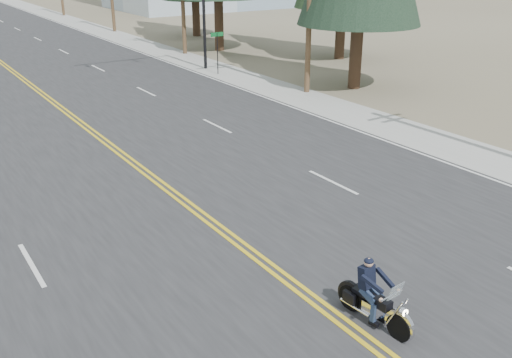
% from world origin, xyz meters
% --- Properties ---
extents(sidewalk_right, '(3.00, 200.00, 0.01)m').
position_xyz_m(sidewalk_right, '(11.50, 70.00, 0.01)').
color(sidewalk_right, '#A5A5A0').
rests_on(sidewalk_right, ground).
extents(street_sign, '(0.90, 0.06, 2.62)m').
position_xyz_m(street_sign, '(10.80, 30.00, 1.80)').
color(street_sign, black).
rests_on(street_sign, ground).
extents(motorcyclist, '(0.96, 1.96, 1.49)m').
position_xyz_m(motorcyclist, '(0.53, 5.45, 0.75)').
color(motorcyclist, black).
rests_on(motorcyclist, ground).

